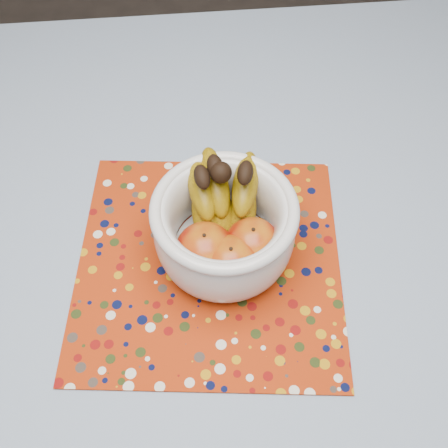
% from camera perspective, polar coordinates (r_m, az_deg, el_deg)
% --- Properties ---
extents(table, '(1.20, 1.20, 0.75)m').
position_cam_1_polar(table, '(0.84, -3.19, -9.47)').
color(table, brown).
rests_on(table, ground).
extents(tablecloth, '(1.32, 1.32, 0.01)m').
position_cam_1_polar(tablecloth, '(0.77, -3.47, -6.94)').
color(tablecloth, slate).
rests_on(tablecloth, table).
extents(placemat, '(0.43, 0.43, 0.00)m').
position_cam_1_polar(placemat, '(0.78, -1.64, -4.13)').
color(placemat, '#942608').
rests_on(placemat, tablecloth).
extents(fruit_bowl, '(0.20, 0.22, 0.16)m').
position_cam_1_polar(fruit_bowl, '(0.73, 0.06, 0.14)').
color(fruit_bowl, silver).
rests_on(fruit_bowl, placemat).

